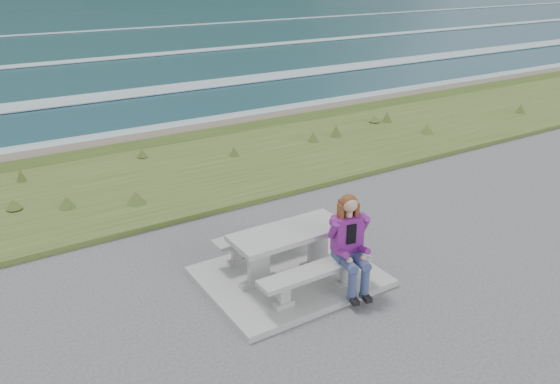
{
  "coord_description": "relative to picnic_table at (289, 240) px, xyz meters",
  "views": [
    {
      "loc": [
        -4.01,
        -6.1,
        4.54
      ],
      "look_at": [
        0.59,
        1.2,
        0.91
      ],
      "focal_mm": 35.0,
      "sensor_mm": 36.0,
      "label": 1
    }
  ],
  "objects": [
    {
      "name": "concrete_slab",
      "position": [
        -0.0,
        0.0,
        -0.63
      ],
      "size": [
        2.6,
        2.1,
        0.1
      ],
      "primitive_type": "cube",
      "color": "gray",
      "rests_on": "ground"
    },
    {
      "name": "picnic_table",
      "position": [
        0.0,
        0.0,
        0.0
      ],
      "size": [
        1.8,
        0.75,
        0.75
      ],
      "color": "gray",
      "rests_on": "concrete_slab"
    },
    {
      "name": "bench_landward",
      "position": [
        0.0,
        -0.7,
        -0.23
      ],
      "size": [
        1.8,
        0.35,
        0.45
      ],
      "color": "gray",
      "rests_on": "concrete_slab"
    },
    {
      "name": "bench_seaward",
      "position": [
        0.0,
        0.7,
        -0.23
      ],
      "size": [
        1.8,
        0.35,
        0.45
      ],
      "color": "gray",
      "rests_on": "concrete_slab"
    },
    {
      "name": "grass_verge",
      "position": [
        -0.0,
        5.0,
        -0.68
      ],
      "size": [
        160.0,
        4.5,
        0.22
      ],
      "primitive_type": "cube",
      "color": "#3A4E1D",
      "rests_on": "ground"
    },
    {
      "name": "shore_drop",
      "position": [
        -0.0,
        7.9,
        -0.68
      ],
      "size": [
        160.0,
        0.8,
        2.2
      ],
      "primitive_type": "cube",
      "color": "brown",
      "rests_on": "ground"
    },
    {
      "name": "ocean",
      "position": [
        -0.0,
        25.09,
        -2.42
      ],
      "size": [
        1600.0,
        1600.0,
        0.09
      ],
      "color": "#1E4756",
      "rests_on": "ground"
    },
    {
      "name": "seated_woman",
      "position": [
        0.52,
        -0.83,
        -0.05
      ],
      "size": [
        0.55,
        0.79,
        1.45
      ],
      "rotation": [
        0.0,
        0.0,
        -0.22
      ],
      "color": "navy",
      "rests_on": "concrete_slab"
    }
  ]
}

